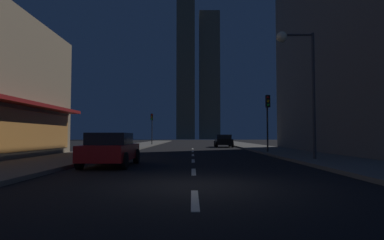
{
  "coord_description": "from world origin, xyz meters",
  "views": [
    {
      "loc": [
        -0.06,
        -8.83,
        1.33
      ],
      "look_at": [
        0.0,
        27.55,
        3.07
      ],
      "focal_mm": 30.63,
      "sensor_mm": 36.0,
      "label": 1
    }
  ],
  "objects_px": {
    "car_parked_far": "(223,141)",
    "street_lamp_right": "(297,63)",
    "fire_hydrant_far_left": "(130,145)",
    "traffic_light_near_right": "(267,110)",
    "car_parked_near": "(110,149)",
    "traffic_light_far_left": "(151,122)"
  },
  "relations": [
    {
      "from": "traffic_light_far_left",
      "to": "traffic_light_near_right",
      "type": "bearing_deg",
      "value": -61.61
    },
    {
      "from": "car_parked_near",
      "to": "fire_hydrant_far_left",
      "type": "relative_size",
      "value": 6.48
    },
    {
      "from": "car_parked_far",
      "to": "traffic_light_far_left",
      "type": "xyz_separation_m",
      "value": [
        -9.1,
        6.22,
        2.45
      ]
    },
    {
      "from": "car_parked_near",
      "to": "fire_hydrant_far_left",
      "type": "distance_m",
      "value": 16.82
    },
    {
      "from": "traffic_light_far_left",
      "to": "fire_hydrant_far_left",
      "type": "bearing_deg",
      "value": -91.71
    },
    {
      "from": "car_parked_far",
      "to": "street_lamp_right",
      "type": "bearing_deg",
      "value": -85.23
    },
    {
      "from": "traffic_light_near_right",
      "to": "street_lamp_right",
      "type": "xyz_separation_m",
      "value": [
        -0.12,
        -7.21,
        1.87
      ]
    },
    {
      "from": "car_parked_far",
      "to": "street_lamp_right",
      "type": "relative_size",
      "value": 0.64
    },
    {
      "from": "traffic_light_near_right",
      "to": "fire_hydrant_far_left",
      "type": "bearing_deg",
      "value": 148.55
    },
    {
      "from": "car_parked_near",
      "to": "street_lamp_right",
      "type": "xyz_separation_m",
      "value": [
        8.98,
        2.47,
        4.33
      ]
    },
    {
      "from": "car_parked_near",
      "to": "car_parked_far",
      "type": "height_order",
      "value": "same"
    },
    {
      "from": "car_parked_far",
      "to": "traffic_light_far_left",
      "type": "height_order",
      "value": "traffic_light_far_left"
    },
    {
      "from": "car_parked_near",
      "to": "car_parked_far",
      "type": "distance_m",
      "value": 24.88
    },
    {
      "from": "car_parked_far",
      "to": "fire_hydrant_far_left",
      "type": "relative_size",
      "value": 6.48
    },
    {
      "from": "street_lamp_right",
      "to": "fire_hydrant_far_left",
      "type": "bearing_deg",
      "value": 128.5
    },
    {
      "from": "car_parked_far",
      "to": "street_lamp_right",
      "type": "distance_m",
      "value": 21.85
    },
    {
      "from": "car_parked_near",
      "to": "traffic_light_far_left",
      "type": "bearing_deg",
      "value": 93.62
    },
    {
      "from": "fire_hydrant_far_left",
      "to": "traffic_light_near_right",
      "type": "relative_size",
      "value": 0.16
    },
    {
      "from": "car_parked_near",
      "to": "traffic_light_near_right",
      "type": "relative_size",
      "value": 1.01
    },
    {
      "from": "car_parked_far",
      "to": "car_parked_near",
      "type": "bearing_deg",
      "value": -106.82
    },
    {
      "from": "traffic_light_far_left",
      "to": "street_lamp_right",
      "type": "height_order",
      "value": "street_lamp_right"
    },
    {
      "from": "car_parked_far",
      "to": "traffic_light_near_right",
      "type": "height_order",
      "value": "traffic_light_near_right"
    }
  ]
}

